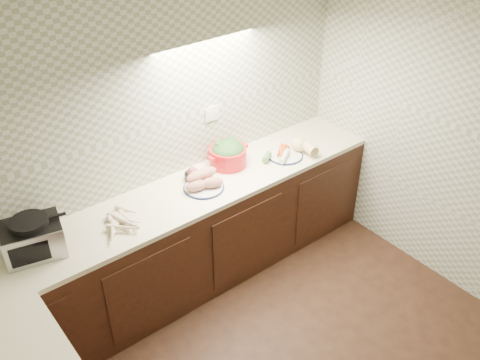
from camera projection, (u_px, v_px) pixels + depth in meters
room at (331, 216)px, 2.67m from camera, size 3.60×3.60×2.60m
counter at (162, 352)px, 3.41m from camera, size 3.60×3.60×0.90m
toaster_oven at (33, 238)px, 3.46m from camera, size 0.43×0.37×0.27m
parsnip_pile at (118, 221)px, 3.76m from camera, size 0.36×0.37×0.08m
sweet_potato_plate at (203, 182)px, 4.13m from camera, size 0.33×0.32×0.14m
onion_bowl at (194, 175)px, 4.22m from camera, size 0.16×0.16×0.12m
dutch_oven at (228, 154)px, 4.38m from camera, size 0.38×0.31×0.22m
veg_plate at (291, 149)px, 4.54m from camera, size 0.48×0.32×0.14m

